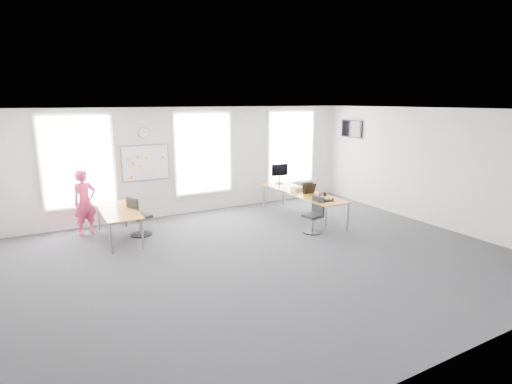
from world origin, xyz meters
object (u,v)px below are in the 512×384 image
desk_left (118,212)px  chair_left (138,219)px  person (85,203)px  headphones (322,195)px  monitor (280,172)px  chair_right (314,217)px  desk_right (302,194)px  keyboard (325,201)px

desk_left → chair_left: 0.50m
person → headphones: (5.47, -2.11, 0.00)m
desk_left → chair_left: (0.45, 0.01, -0.23)m
desk_left → monitor: 4.83m
chair_right → person: person is taller
chair_left → headphones: chair_left is taller
desk_right → chair_right: chair_right is taller
person → monitor: person is taller
chair_left → desk_left: bearing=67.0°
desk_left → person: size_ratio=1.22×
desk_left → desk_right: bearing=-8.1°
person → monitor: bearing=-25.7°
chair_left → person: 1.34m
chair_right → headphones: size_ratio=4.63×
desk_right → person: 5.52m
desk_right → chair_left: (-4.26, 0.68, -0.28)m
chair_left → person: size_ratio=0.60×
chair_right → monitor: 2.53m
chair_right → chair_left: size_ratio=0.93×
chair_left → headphones: (4.40, -1.39, 0.38)m
monitor → person: bearing=-176.2°
desk_right → desk_left: (-4.71, 0.67, -0.05)m
person → monitor: 5.40m
desk_left → chair_right: chair_right is taller
keyboard → desk_right: bearing=93.4°
chair_left → headphones: size_ratio=5.00×
person → keyboard: size_ratio=3.54×
desk_right → chair_left: chair_left is taller
headphones → desk_right: bearing=100.2°
desk_right → chair_right: 1.26m
chair_right → keyboard: bearing=79.1°
chair_left → monitor: 4.41m
person → desk_right: bearing=-38.7°
monitor → desk_right: bearing=-87.2°
chair_right → headphones: chair_right is taller
desk_right → person: (-5.34, 1.40, 0.09)m
keyboard → monitor: (0.19, 2.38, 0.35)m
desk_right → keyboard: size_ratio=6.86×
desk_right → desk_left: 4.76m
keyboard → headphones: 0.51m
monitor → headphones: bearing=-82.3°
person → chair_right: bearing=-51.4°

